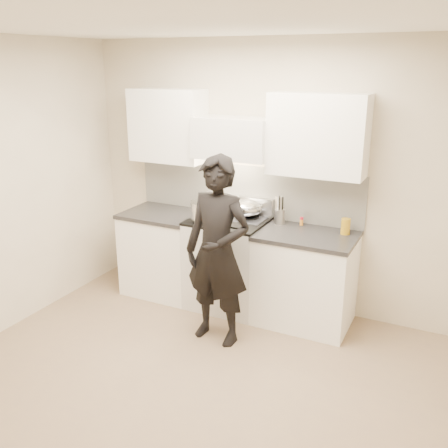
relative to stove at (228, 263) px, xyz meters
The scene contains 11 objects.
ground_plane 1.53m from the stove, 78.12° to the right, with size 4.00×4.00×0.00m, color #856D50.
room_shell 1.56m from the stove, 77.04° to the right, with size 4.04×3.54×2.70m.
stove is the anchor object (origin of this frame).
counter_right 0.83m from the stove, ahead, with size 0.92×0.67×0.92m.
counter_left 0.78m from the stove, behind, with size 0.82×0.67×0.92m.
wok 0.61m from the stove, 46.23° to the left, with size 0.33×0.40×0.27m.
stock_pot 0.62m from the stove, 142.94° to the right, with size 0.37×0.36×0.18m.
utensil_crock 0.74m from the stove, 20.35° to the left, with size 0.10×0.10×0.28m.
spice_jar 0.88m from the stove, 17.86° to the left, with size 0.04×0.04×0.08m.
oil_glass 1.27m from the stove, ahead, with size 0.09×0.09×0.15m.
person 0.79m from the stove, 72.13° to the right, with size 0.63×0.41×1.72m, color black.
Camera 1 is at (1.78, -2.91, 2.46)m, focal length 40.00 mm.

